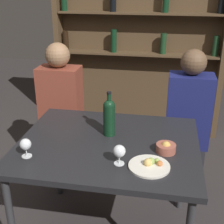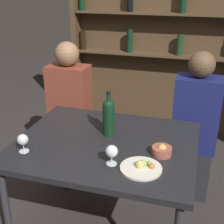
{
  "view_description": "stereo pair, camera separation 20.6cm",
  "coord_description": "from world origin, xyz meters",
  "px_view_note": "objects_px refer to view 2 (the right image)",
  "views": [
    {
      "loc": [
        0.34,
        -1.72,
        1.74
      ],
      "look_at": [
        0.0,
        0.14,
        0.93
      ],
      "focal_mm": 50.0,
      "sensor_mm": 36.0,
      "label": 1
    },
    {
      "loc": [
        0.54,
        -1.67,
        1.74
      ],
      "look_at": [
        0.0,
        0.14,
        0.93
      ],
      "focal_mm": 50.0,
      "sensor_mm": 36.0,
      "label": 2
    }
  ],
  "objects_px": {
    "wine_bottle": "(109,116)",
    "wine_glass_0": "(23,140)",
    "seated_person_right": "(194,132)",
    "food_plate_0": "(142,167)",
    "snack_bowl": "(162,151)",
    "wine_glass_1": "(112,152)",
    "seated_person_left": "(70,116)"
  },
  "relations": [
    {
      "from": "seated_person_right",
      "to": "snack_bowl",
      "type": "bearing_deg",
      "value": -103.08
    },
    {
      "from": "wine_glass_1",
      "to": "seated_person_right",
      "type": "distance_m",
      "value": 1.04
    },
    {
      "from": "wine_bottle",
      "to": "wine_glass_0",
      "type": "distance_m",
      "value": 0.56
    },
    {
      "from": "snack_bowl",
      "to": "seated_person_left",
      "type": "distance_m",
      "value": 1.19
    },
    {
      "from": "wine_bottle",
      "to": "wine_glass_0",
      "type": "relative_size",
      "value": 2.63
    },
    {
      "from": "snack_bowl",
      "to": "seated_person_right",
      "type": "xyz_separation_m",
      "value": [
        0.17,
        0.73,
        -0.21
      ]
    },
    {
      "from": "wine_glass_0",
      "to": "seated_person_right",
      "type": "xyz_separation_m",
      "value": [
        0.97,
        0.93,
        -0.26
      ]
    },
    {
      "from": "wine_glass_0",
      "to": "snack_bowl",
      "type": "xyz_separation_m",
      "value": [
        0.8,
        0.2,
        -0.05
      ]
    },
    {
      "from": "seated_person_right",
      "to": "wine_glass_0",
      "type": "bearing_deg",
      "value": -136.27
    },
    {
      "from": "wine_glass_0",
      "to": "seated_person_right",
      "type": "height_order",
      "value": "seated_person_right"
    },
    {
      "from": "wine_glass_1",
      "to": "snack_bowl",
      "type": "bearing_deg",
      "value": 34.92
    },
    {
      "from": "seated_person_left",
      "to": "seated_person_right",
      "type": "distance_m",
      "value": 1.08
    },
    {
      "from": "wine_glass_0",
      "to": "food_plate_0",
      "type": "relative_size",
      "value": 0.49
    },
    {
      "from": "food_plate_0",
      "to": "snack_bowl",
      "type": "xyz_separation_m",
      "value": [
        0.08,
        0.18,
        0.02
      ]
    },
    {
      "from": "snack_bowl",
      "to": "food_plate_0",
      "type": "bearing_deg",
      "value": -114.89
    },
    {
      "from": "wine_glass_1",
      "to": "food_plate_0",
      "type": "relative_size",
      "value": 0.51
    },
    {
      "from": "seated_person_left",
      "to": "seated_person_right",
      "type": "xyz_separation_m",
      "value": [
        1.08,
        0.0,
        -0.01
      ]
    },
    {
      "from": "wine_bottle",
      "to": "seated_person_right",
      "type": "relative_size",
      "value": 0.24
    },
    {
      "from": "wine_bottle",
      "to": "food_plate_0",
      "type": "xyz_separation_m",
      "value": [
        0.29,
        -0.34,
        -0.13
      ]
    },
    {
      "from": "snack_bowl",
      "to": "wine_bottle",
      "type": "bearing_deg",
      "value": 156.6
    },
    {
      "from": "food_plate_0",
      "to": "seated_person_left",
      "type": "xyz_separation_m",
      "value": [
        -0.83,
        0.91,
        -0.18
      ]
    },
    {
      "from": "food_plate_0",
      "to": "seated_person_right",
      "type": "relative_size",
      "value": 0.19
    },
    {
      "from": "wine_glass_0",
      "to": "seated_person_left",
      "type": "bearing_deg",
      "value": 96.73
    },
    {
      "from": "wine_glass_1",
      "to": "seated_person_left",
      "type": "bearing_deg",
      "value": 125.74
    },
    {
      "from": "wine_bottle",
      "to": "seated_person_right",
      "type": "bearing_deg",
      "value": 46.15
    },
    {
      "from": "wine_bottle",
      "to": "wine_glass_1",
      "type": "height_order",
      "value": "wine_bottle"
    },
    {
      "from": "wine_bottle",
      "to": "seated_person_right",
      "type": "height_order",
      "value": "seated_person_right"
    },
    {
      "from": "food_plate_0",
      "to": "seated_person_right",
      "type": "bearing_deg",
      "value": 74.47
    },
    {
      "from": "food_plate_0",
      "to": "wine_glass_1",
      "type": "bearing_deg",
      "value": 179.64
    },
    {
      "from": "snack_bowl",
      "to": "seated_person_right",
      "type": "relative_size",
      "value": 0.09
    },
    {
      "from": "wine_glass_1",
      "to": "seated_person_left",
      "type": "height_order",
      "value": "seated_person_left"
    },
    {
      "from": "wine_glass_1",
      "to": "snack_bowl",
      "type": "distance_m",
      "value": 0.32
    }
  ]
}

